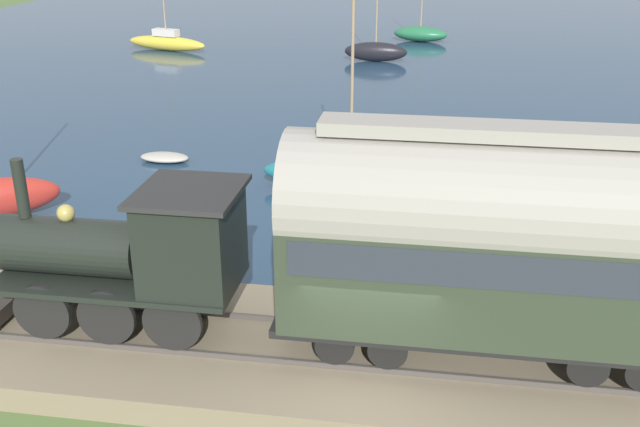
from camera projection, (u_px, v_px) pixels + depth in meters
name	position (u px, v px, depth m)	size (l,w,h in m)	color
ground_plane	(366.00, 407.00, 14.17)	(200.00, 200.00, 0.00)	#516B38
harbor_water	(426.00, 38.00, 54.25)	(80.00, 80.00, 0.01)	navy
rail_embankment	(372.00, 361.00, 15.15)	(4.76, 56.00, 0.65)	#84755B
steam_locomotive	(136.00, 249.00, 15.03)	(2.16, 5.55, 3.54)	black
passenger_coach	(494.00, 236.00, 13.73)	(2.49, 8.09, 4.64)	black
sailboat_black	(376.00, 51.00, 45.76)	(1.10, 3.85, 6.57)	black
sailboat_yellow	(167.00, 42.00, 49.27)	(2.56, 5.94, 6.38)	gold
sailboat_teal	(351.00, 174.00, 24.65)	(1.62, 6.06, 7.31)	#1E707A
sailboat_green	(420.00, 33.00, 52.57)	(2.36, 4.04, 7.44)	#236B42
rowboat_off_pier	(433.00, 267.00, 19.20)	(2.26, 1.93, 0.41)	silver
rowboat_mid_harbor	(165.00, 157.00, 27.79)	(1.04, 1.87, 0.32)	#B7B2A3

